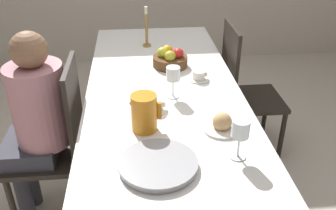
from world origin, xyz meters
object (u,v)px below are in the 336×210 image
object	(u,v)px
chair_person_side	(58,142)
teacup_across	(199,76)
fruit_bowl	(170,59)
wine_glass_juice	(240,131)
candlestick_tall	(147,32)
serving_tray	(158,164)
person_seated	(35,116)
bread_plate	(222,124)
red_pitcher	(144,113)
teacup_near_person	(156,106)
chair_opposite	(243,90)
wine_glass_water	(173,75)

from	to	relation	value
chair_person_side	teacup_across	xyz separation A→B (m)	(0.84, 0.19, 0.29)
chair_person_side	fruit_bowl	size ratio (longest dim) A/B	4.41
wine_glass_juice	teacup_across	bearing A→B (deg)	92.99
candlestick_tall	wine_glass_juice	bearing A→B (deg)	-76.56
teacup_across	serving_tray	world-z (taller)	teacup_across
person_seated	serving_tray	bearing A→B (deg)	-133.59
bread_plate	candlestick_tall	size ratio (longest dim) A/B	0.64
candlestick_tall	chair_person_side	bearing A→B (deg)	-125.09
teacup_across	bread_plate	bearing A→B (deg)	-87.98
wine_glass_juice	candlestick_tall	bearing A→B (deg)	103.44
serving_tray	candlestick_tall	xyz separation A→B (m)	(0.02, 1.39, 0.10)
chair_person_side	red_pitcher	distance (m)	0.68
serving_tray	fruit_bowl	bearing A→B (deg)	81.59
bread_plate	candlestick_tall	xyz separation A→B (m)	(-0.30, 1.14, 0.08)
red_pitcher	fruit_bowl	xyz separation A→B (m)	(0.19, 0.73, -0.04)
person_seated	teacup_near_person	xyz separation A→B (m)	(0.65, -0.14, 0.11)
chair_opposite	serving_tray	bearing A→B (deg)	-31.39
chair_opposite	candlestick_tall	bearing A→B (deg)	-110.28
chair_person_side	chair_opposite	xyz separation A→B (m)	(1.23, 0.54, 0.00)
chair_opposite	bread_plate	size ratio (longest dim) A/B	5.31
candlestick_tall	person_seated	bearing A→B (deg)	-129.32
wine_glass_juice	fruit_bowl	distance (m)	1.00
teacup_near_person	serving_tray	size ratio (longest dim) A/B	0.39
teacup_near_person	serving_tray	distance (m)	0.46
wine_glass_water	wine_glass_juice	xyz separation A→B (m)	(0.22, -0.56, 0.00)
person_seated	bread_plate	world-z (taller)	person_seated
red_pitcher	chair_opposite	bearing A→B (deg)	49.03
chair_opposite	bread_plate	world-z (taller)	chair_opposite
chair_opposite	wine_glass_juice	distance (m)	1.23
fruit_bowl	wine_glass_juice	bearing A→B (deg)	-78.94
chair_opposite	teacup_near_person	size ratio (longest dim) A/B	7.67
chair_opposite	fruit_bowl	xyz separation A→B (m)	(-0.55, -0.12, 0.32)
red_pitcher	teacup_across	distance (m)	0.62
wine_glass_water	teacup_across	bearing A→B (deg)	47.85
red_pitcher	wine_glass_water	xyz separation A→B (m)	(0.17, 0.31, 0.04)
teacup_near_person	person_seated	bearing A→B (deg)	167.80
teacup_across	fruit_bowl	world-z (taller)	fruit_bowl
chair_person_side	chair_opposite	distance (m)	1.34
chair_opposite	candlestick_tall	distance (m)	0.82
red_pitcher	wine_glass_water	world-z (taller)	red_pitcher
serving_tray	red_pitcher	bearing A→B (deg)	98.56
wine_glass_water	candlestick_tall	xyz separation A→B (m)	(-0.11, 0.79, -0.02)
wine_glass_water	bread_plate	world-z (taller)	wine_glass_water
person_seated	red_pitcher	world-z (taller)	person_seated
person_seated	candlestick_tall	world-z (taller)	person_seated
chair_opposite	serving_tray	size ratio (longest dim) A/B	3.00
teacup_near_person	fruit_bowl	size ratio (longest dim) A/B	0.57
chair_person_side	wine_glass_water	bearing A→B (deg)	-90.23
wine_glass_juice	teacup_across	size ratio (longest dim) A/B	1.41
chair_opposite	person_seated	distance (m)	1.44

